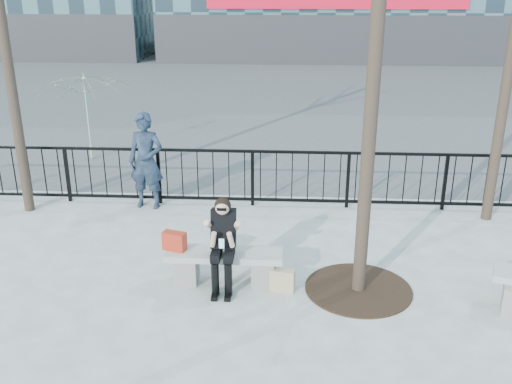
{
  "coord_description": "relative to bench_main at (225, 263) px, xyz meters",
  "views": [
    {
      "loc": [
        0.89,
        -7.2,
        4.12
      ],
      "look_at": [
        0.4,
        0.8,
        1.1
      ],
      "focal_mm": 40.0,
      "sensor_mm": 36.0,
      "label": 1
    }
  ],
  "objects": [
    {
      "name": "ground",
      "position": [
        0.0,
        0.0,
        -0.3
      ],
      "size": [
        120.0,
        120.0,
        0.0
      ],
      "primitive_type": "plane",
      "color": "gray",
      "rests_on": "ground"
    },
    {
      "name": "street_surface",
      "position": [
        0.0,
        15.0,
        -0.3
      ],
      "size": [
        60.0,
        23.0,
        0.01
      ],
      "primitive_type": "cube",
      "color": "#474747",
      "rests_on": "ground"
    },
    {
      "name": "railing",
      "position": [
        0.0,
        3.0,
        0.25
      ],
      "size": [
        14.0,
        0.06,
        1.1
      ],
      "color": "black",
      "rests_on": "ground"
    },
    {
      "name": "tree_grate",
      "position": [
        1.9,
        -0.1,
        -0.29
      ],
      "size": [
        1.5,
        1.5,
        0.02
      ],
      "primitive_type": "cylinder",
      "color": "black",
      "rests_on": "ground"
    },
    {
      "name": "bench_main",
      "position": [
        0.0,
        0.0,
        0.0
      ],
      "size": [
        1.65,
        0.46,
        0.49
      ],
      "color": "gray",
      "rests_on": "ground"
    },
    {
      "name": "seated_woman",
      "position": [
        0.0,
        -0.16,
        0.37
      ],
      "size": [
        0.5,
        0.64,
        1.34
      ],
      "color": "black",
      "rests_on": "ground"
    },
    {
      "name": "handbag",
      "position": [
        -0.71,
        0.02,
        0.32
      ],
      "size": [
        0.36,
        0.24,
        0.27
      ],
      "primitive_type": "cube",
      "rotation": [
        0.0,
        0.0,
        -0.31
      ],
      "color": "#B42916",
      "rests_on": "bench_main"
    },
    {
      "name": "shopping_bag",
      "position": [
        0.83,
        -0.19,
        -0.14
      ],
      "size": [
        0.36,
        0.19,
        0.33
      ],
      "primitive_type": "cube",
      "rotation": [
        0.0,
        0.0,
        -0.19
      ],
      "color": "#CBBC8F",
      "rests_on": "ground"
    },
    {
      "name": "standing_man",
      "position": [
        -1.78,
        2.8,
        0.61
      ],
      "size": [
        0.72,
        0.51,
        1.83
      ],
      "primitive_type": "imported",
      "rotation": [
        0.0,
        0.0,
        -0.12
      ],
      "color": "black",
      "rests_on": "ground"
    },
    {
      "name": "vendor_umbrella",
      "position": [
        -3.88,
        5.67,
        0.74
      ],
      "size": [
        2.27,
        2.32,
        2.08
      ],
      "primitive_type": "imported",
      "rotation": [
        0.0,
        0.0,
        -0.0
      ],
      "color": "yellow",
      "rests_on": "ground"
    }
  ]
}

